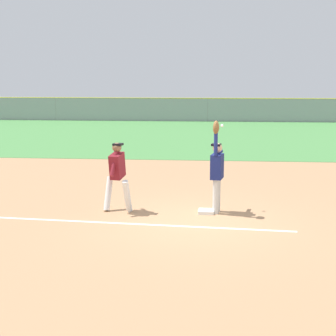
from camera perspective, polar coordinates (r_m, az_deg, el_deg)
name	(u,v)px	position (r m, az deg, el deg)	size (l,w,h in m)	color
ground_plane	(196,221)	(11.95, 3.12, -5.88)	(80.78, 80.78, 0.00)	tan
outfield_grass	(206,135)	(28.93, 4.24, 3.68)	(45.29, 17.50, 0.01)	#4C8C47
chalk_foul_line	(35,219)	(12.43, -14.64, -5.54)	(12.00, 0.10, 0.01)	white
first_base	(206,211)	(12.59, 4.27, -4.86)	(0.38, 0.38, 0.08)	white
fielder	(217,168)	(12.41, 5.47, 0.02)	(0.34, 0.90, 2.28)	silver
runner	(117,172)	(12.55, -5.67, -0.45)	(0.75, 0.84, 1.72)	white
baseball	(222,126)	(12.68, 6.05, 4.73)	(0.07, 0.07, 0.07)	white
outfield_fence	(208,110)	(37.57, 4.44, 6.50)	(45.37, 0.08, 1.72)	#93999E
parked_car_silver	(82,108)	(43.21, -9.54, 6.64)	(4.42, 2.15, 1.25)	#B7B7BC
parked_car_white	(139,108)	(42.14, -3.28, 6.67)	(4.54, 2.39, 1.25)	white
parked_car_black	(194,108)	(42.15, 2.87, 6.67)	(4.53, 2.37, 1.25)	black
parked_car_blue	(250,108)	(42.38, 9.16, 6.58)	(4.50, 2.30, 1.25)	#23389E
parked_car_red	(314,109)	(42.74, 16.02, 6.34)	(4.42, 2.17, 1.25)	#B21E1E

